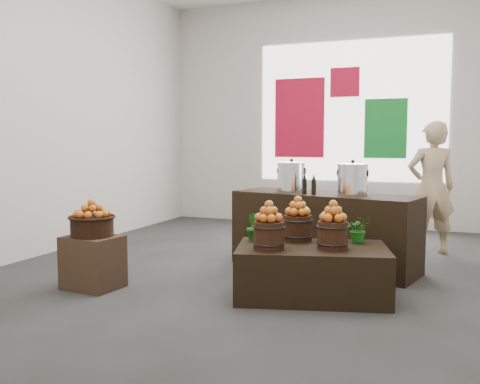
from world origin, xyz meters
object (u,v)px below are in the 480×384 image
at_px(counter, 324,231).
at_px(shopper, 431,188).
at_px(wicker_basket, 92,227).
at_px(display_table, 312,272).
at_px(stock_pot_center, 352,180).
at_px(stock_pot_left, 291,178).
at_px(crate, 93,262).

bearing_deg(counter, shopper, 63.20).
bearing_deg(counter, wicker_basket, -125.93).
bearing_deg(display_table, counter, 82.43).
distance_m(counter, stock_pot_center, 0.70).
relative_size(stock_pot_left, stock_pot_center, 1.00).
distance_m(wicker_basket, counter, 2.61).
bearing_deg(display_table, shopper, 54.07).
bearing_deg(stock_pot_center, shopper, 60.62).
distance_m(display_table, shopper, 2.78).
bearing_deg(crate, display_table, 13.21).
xyz_separation_m(display_table, stock_pot_center, (0.18, 1.12, 0.80)).
xyz_separation_m(counter, stock_pot_center, (0.33, -0.08, 0.61)).
xyz_separation_m(display_table, counter, (-0.15, 1.20, 0.20)).
distance_m(crate, stock_pot_center, 2.93).
xyz_separation_m(crate, stock_pot_left, (1.55, 1.80, 0.78)).
bearing_deg(shopper, counter, 27.56).
relative_size(wicker_basket, stock_pot_left, 1.28).
distance_m(stock_pot_left, stock_pot_center, 0.78).
relative_size(wicker_basket, shopper, 0.24).
height_order(wicker_basket, counter, counter).
relative_size(crate, shopper, 0.30).
height_order(wicker_basket, shopper, shopper).
relative_size(counter, shopper, 1.23).
bearing_deg(display_table, crate, 178.33).
relative_size(crate, counter, 0.25).
height_order(display_table, stock_pot_center, stock_pot_center).
xyz_separation_m(crate, stock_pot_center, (2.31, 1.62, 0.78)).
distance_m(crate, wicker_basket, 0.36).
bearing_deg(stock_pot_left, stock_pot_center, -13.45).
distance_m(stock_pot_left, shopper, 1.99).
bearing_deg(display_table, stock_pot_center, 66.02).
relative_size(counter, stock_pot_center, 6.47).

